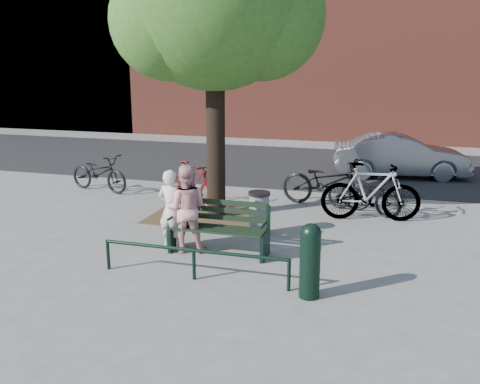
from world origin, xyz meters
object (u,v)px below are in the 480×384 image
(litter_bin, at_px, (259,213))
(parked_car, at_px, (400,156))
(person_right, at_px, (186,208))
(park_bench, at_px, (220,226))
(bollard, at_px, (310,258))
(person_left, at_px, (171,210))
(bicycle_c, at_px, (327,182))

(litter_bin, xyz_separation_m, parked_car, (2.60, 6.34, 0.19))
(person_right, bearing_deg, litter_bin, -143.32)
(park_bench, height_order, person_right, person_right)
(bollard, bearing_deg, person_left, 153.71)
(person_right, xyz_separation_m, parked_car, (3.63, 7.56, -0.16))
(park_bench, bearing_deg, bollard, -37.56)
(park_bench, distance_m, bicycle_c, 3.89)
(park_bench, distance_m, parked_car, 8.06)
(bicycle_c, height_order, parked_car, parked_car)
(person_right, height_order, parked_car, person_right)
(park_bench, relative_size, parked_car, 0.46)
(bollard, height_order, parked_car, parked_car)
(parked_car, bearing_deg, litter_bin, 147.59)
(park_bench, relative_size, bicycle_c, 0.80)
(bollard, bearing_deg, litter_bin, 119.03)
(park_bench, height_order, litter_bin, park_bench)
(bollard, xyz_separation_m, parked_car, (1.20, 8.87, 0.03))
(bollard, distance_m, parked_car, 8.95)
(person_left, xyz_separation_m, person_right, (0.29, -0.03, 0.06))
(park_bench, xyz_separation_m, parked_car, (3.02, 7.47, 0.15))
(bicycle_c, distance_m, parked_car, 4.17)
(person_left, height_order, bicycle_c, person_left)
(park_bench, relative_size, litter_bin, 2.00)
(park_bench, xyz_separation_m, person_left, (-0.90, -0.06, 0.25))
(bicycle_c, bearing_deg, person_right, 162.24)
(person_left, xyz_separation_m, bicycle_c, (2.30, 3.68, -0.16))
(person_left, distance_m, bicycle_c, 4.34)
(litter_bin, bearing_deg, park_bench, -110.39)
(litter_bin, xyz_separation_m, bicycle_c, (0.98, 2.50, 0.13))
(person_left, height_order, litter_bin, person_left)
(parked_car, bearing_deg, bicycle_c, 147.00)
(bollard, bearing_deg, parked_car, 82.32)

